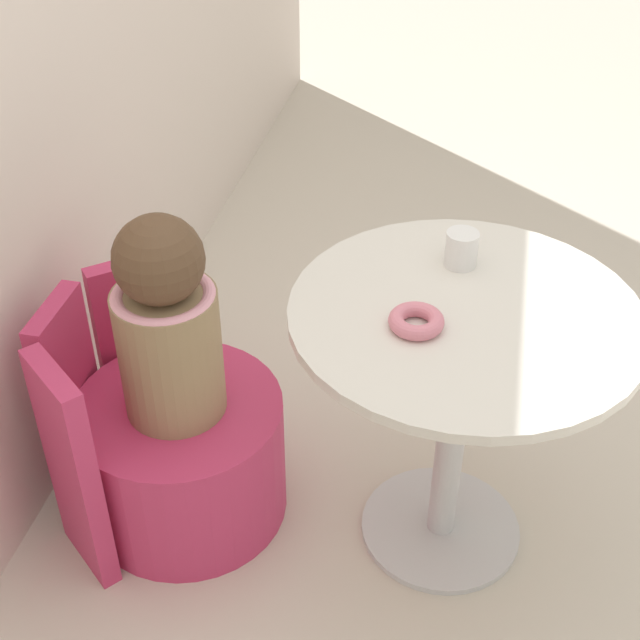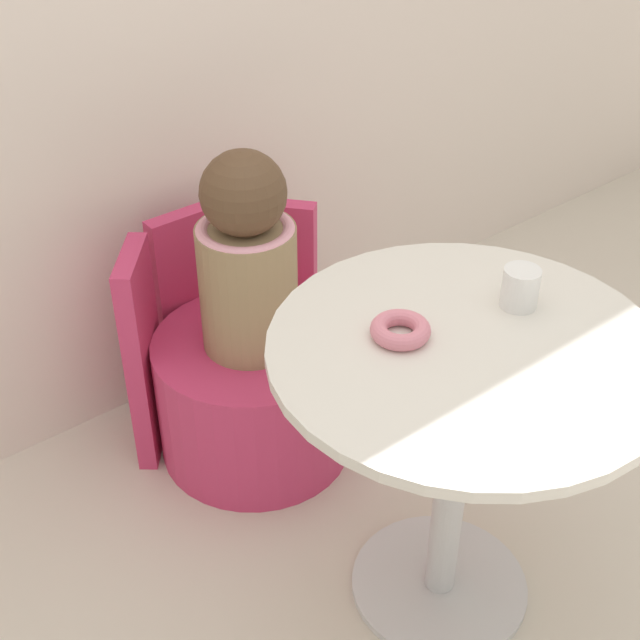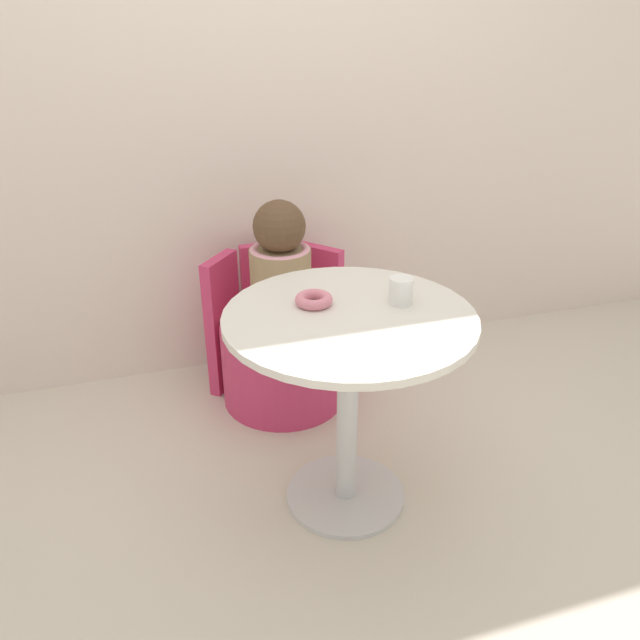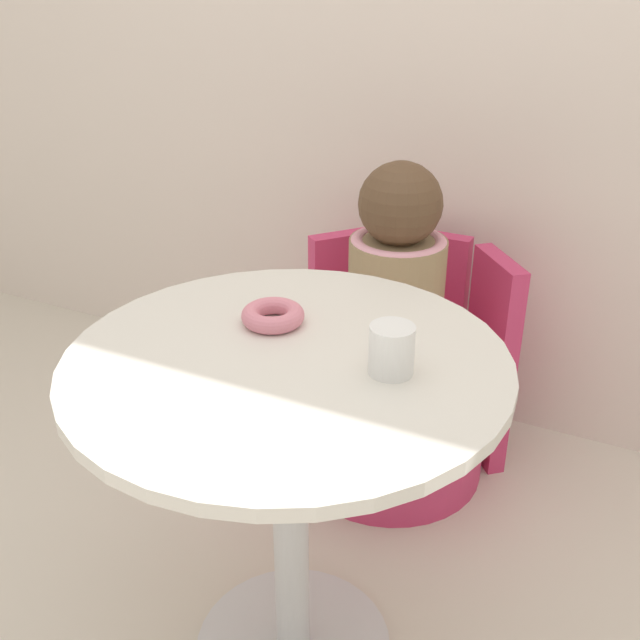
# 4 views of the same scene
# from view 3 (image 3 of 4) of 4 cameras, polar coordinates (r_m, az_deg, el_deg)

# --- Properties ---
(ground_plane) EXTENTS (12.00, 12.00, 0.00)m
(ground_plane) POSITION_cam_3_polar(r_m,az_deg,el_deg) (2.27, 1.94, -16.46)
(ground_plane) COLOR beige
(back_wall) EXTENTS (6.00, 0.06, 2.40)m
(back_wall) POSITION_cam_3_polar(r_m,az_deg,el_deg) (2.77, -5.75, 19.21)
(back_wall) COLOR silver
(back_wall) RESTS_ON ground_plane
(round_table) EXTENTS (0.78, 0.78, 0.72)m
(round_table) POSITION_cam_3_polar(r_m,az_deg,el_deg) (1.97, 2.62, -3.83)
(round_table) COLOR silver
(round_table) RESTS_ON ground_plane
(tub_chair) EXTENTS (0.53, 0.53, 0.36)m
(tub_chair) POSITION_cam_3_polar(r_m,az_deg,el_deg) (2.71, -3.37, -3.85)
(tub_chair) COLOR #C63360
(tub_chair) RESTS_ON ground_plane
(booth_backrest) EXTENTS (0.63, 0.23, 0.62)m
(booth_backrest) POSITION_cam_3_polar(r_m,az_deg,el_deg) (2.84, -4.54, 0.58)
(booth_backrest) COLOR #C63360
(booth_backrest) RESTS_ON ground_plane
(child_figure) EXTENTS (0.25, 0.25, 0.54)m
(child_figure) POSITION_cam_3_polar(r_m,az_deg,el_deg) (2.52, -3.63, 4.68)
(child_figure) COLOR #937A56
(child_figure) RESTS_ON tub_chair
(donut) EXTENTS (0.12, 0.12, 0.03)m
(donut) POSITION_cam_3_polar(r_m,az_deg,el_deg) (1.95, -0.57, 1.88)
(donut) COLOR pink
(donut) RESTS_ON round_table
(cup) EXTENTS (0.08, 0.08, 0.09)m
(cup) POSITION_cam_3_polar(r_m,az_deg,el_deg) (1.96, 7.40, 2.69)
(cup) COLOR white
(cup) RESTS_ON round_table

